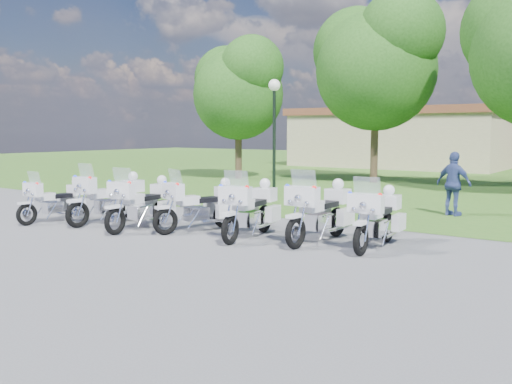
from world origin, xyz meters
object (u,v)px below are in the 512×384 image
Objects in this scene: motorcycle_3 at (201,205)px; bystander_c at (454,184)px; motorcycle_0 at (56,200)px; motorcycle_2 at (143,203)px; motorcycle_4 at (251,209)px; motorcycle_1 at (111,198)px; motorcycle_5 at (321,211)px; lamp_post at (274,109)px; motorcycle_6 at (378,217)px.

bystander_c is at bearing -106.65° from motorcycle_3.
motorcycle_0 is 2.96m from motorcycle_2.
motorcycle_3 is at bearing -7.87° from motorcycle_4.
motorcycle_3 is 7.73m from bystander_c.
motorcycle_1 is 1.09× the size of motorcycle_3.
motorcycle_5 is 0.57× the size of lamp_post.
motorcycle_0 is at bearing 2.84° from motorcycle_4.
lamp_post reaches higher than motorcycle_1.
motorcycle_5 is 1.07× the size of motorcycle_6.
motorcycle_6 is 9.76m from lamp_post.
motorcycle_2 is 4.73m from motorcycle_5.
motorcycle_3 is at bearing -165.72° from motorcycle_1.
motorcycle_2 is 0.96× the size of motorcycle_5.
motorcycle_3 is 7.88m from lamp_post.
lamp_post is (0.37, 7.50, 2.63)m from motorcycle_1.
motorcycle_4 is (2.97, 0.69, 0.01)m from motorcycle_2.
motorcycle_2 is 1.00× the size of motorcycle_4.
motorcycle_0 is 7.69m from motorcycle_5.
motorcycle_6 is (2.94, 0.66, -0.02)m from motorcycle_4.
motorcycle_5 reaches higher than motorcycle_1.
bystander_c reaches higher than motorcycle_2.
motorcycle_3 is 0.97× the size of motorcycle_6.
motorcycle_4 is at bearing 18.86° from motorcycle_5.
lamp_post is at bearing -101.18° from motorcycle_0.
motorcycle_0 is at bearing 7.53° from motorcycle_6.
bystander_c is (4.43, 6.33, 0.29)m from motorcycle_3.
lamp_post is 7.33m from bystander_c.
motorcycle_3 is 3.22m from motorcycle_5.
bystander_c reaches higher than motorcycle_6.
motorcycle_2 is at bearing 3.65° from motorcycle_4.
lamp_post is at bearing -69.28° from motorcycle_4.
bystander_c is at bearing -135.20° from motorcycle_2.
motorcycle_6 reaches higher than motorcycle_0.
motorcycle_1 reaches higher than motorcycle_6.
motorcycle_2 is at bearing 42.97° from motorcycle_3.
motorcycle_4 is (1.56, 0.04, 0.02)m from motorcycle_3.
motorcycle_1 is at bearing 28.49° from motorcycle_3.
motorcycle_3 is 4.55m from motorcycle_6.
motorcycle_4 is (4.41, 0.55, -0.01)m from motorcycle_1.
motorcycle_2 is 1.55m from motorcycle_3.
motorcycle_2 is at bearing -167.22° from motorcycle_0.
motorcycle_3 is (1.41, 0.65, -0.01)m from motorcycle_2.
motorcycle_3 is at bearing -162.68° from motorcycle_0.
lamp_post reaches higher than motorcycle_5.
motorcycle_5 is (1.61, 0.52, 0.02)m from motorcycle_4.
motorcycle_1 is 9.99m from bystander_c.
bystander_c reaches higher than motorcycle_0.
motorcycle_4 is at bearing -166.38° from motorcycle_0.
motorcycle_0 is 1.63m from motorcycle_1.
motorcycle_0 is 1.13× the size of bystander_c.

